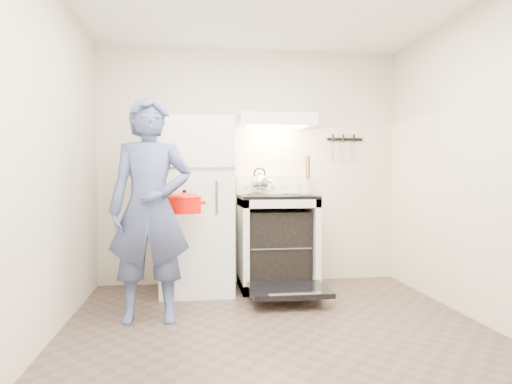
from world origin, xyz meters
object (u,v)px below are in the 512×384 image
Objects in this scene: refrigerator at (197,206)px; tea_kettle at (260,181)px; person at (150,210)px; stove_body at (277,243)px; dutch_oven at (184,205)px.

tea_kettle is (0.65, 0.15, 0.24)m from refrigerator.
stove_body is at bearing 38.08° from person.
stove_body is 0.52× the size of person.
dutch_oven is (-0.76, -0.77, -0.19)m from tea_kettle.
refrigerator is 0.71m from tea_kettle.
refrigerator reaches higher than dutch_oven.
person is (-1.18, -0.91, 0.42)m from stove_body.
dutch_oven is at bearing 45.90° from person.
refrigerator is at bearing -166.64° from tea_kettle.
refrigerator is at bearing 67.75° from person.
refrigerator is 1.85× the size of stove_body.
refrigerator is 0.96m from person.
dutch_oven reaches higher than stove_body.
refrigerator is 0.97× the size of person.
stove_body is (0.81, 0.02, -0.39)m from refrigerator.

